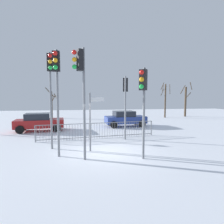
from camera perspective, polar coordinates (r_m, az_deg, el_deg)
name	(u,v)px	position (r m, az deg, el deg)	size (l,w,h in m)	color
ground_plane	(104,152)	(9.76, -2.62, -12.13)	(60.00, 60.00, 0.00)	white
traffic_light_foreground_right	(125,93)	(12.24, 4.17, 5.78)	(0.37, 0.55, 4.16)	slate
traffic_light_mid_left	(81,79)	(8.19, -9.63, 10.16)	(0.54, 0.38, 4.95)	slate
traffic_light_mid_right	(143,93)	(8.23, 9.62, 5.96)	(0.44, 0.50, 4.11)	slate
traffic_light_rear_left	(57,79)	(8.81, -16.77, 9.71)	(0.32, 0.57, 4.96)	slate
traffic_light_rear_right	(50,79)	(10.27, -18.57, 9.68)	(0.36, 0.56, 5.15)	slate
direction_sign_post	(91,119)	(9.59, -6.46, -2.04)	(0.79, 0.11, 3.04)	slate
pedestrian_guard_railing	(98,130)	(12.57, -4.29, -5.69)	(7.99, 0.99, 1.07)	slate
car_red_near	(39,122)	(16.31, -21.61, -2.84)	(3.98, 2.31, 1.47)	maroon
car_blue_mid	(125,118)	(17.58, 4.05, -1.98)	(3.93, 2.19, 1.47)	navy
bare_tree_left	(52,104)	(25.52, -18.23, 2.49)	(1.34, 1.25, 4.01)	#473828
bare_tree_centre	(186,100)	(28.26, 21.86, 3.35)	(1.71, 1.72, 4.83)	#473828
bare_tree_right	(165,99)	(25.92, 16.15, 3.81)	(1.48, 1.48, 4.78)	#473828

